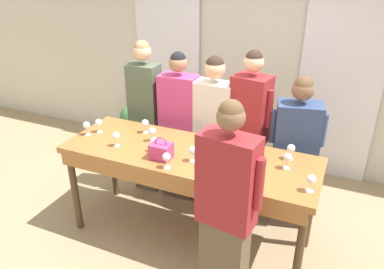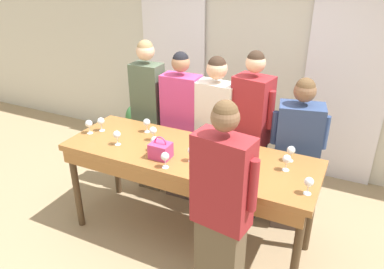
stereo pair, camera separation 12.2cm
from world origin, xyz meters
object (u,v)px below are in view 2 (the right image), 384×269
Objects in this scene: wine_glass_front_right at (117,135)px; guest_olive_jacket at (149,115)px; handbag at (161,150)px; potted_plant at (135,123)px; wine_glass_front_left at (291,151)px; wine_glass_center_left at (101,122)px; wine_glass_back_mid at (192,151)px; tasting_bar at (187,162)px; host_pouring at (221,215)px; wine_glass_back_left at (153,131)px; guest_navy_coat at (296,156)px; wine_bottle at (236,155)px; wine_glass_front_mid at (89,124)px; wine_glass_center_mid at (287,160)px; wine_glass_by_bottle at (147,123)px; guest_cream_sweater at (215,134)px; wine_glass_near_host at (309,182)px; wine_glass_back_right at (155,141)px; guest_pink_top at (182,127)px; guest_striped_shirt at (250,137)px; wine_glass_center_right at (165,157)px.

guest_olive_jacket reaches higher than wine_glass_front_right.
handbag reaches higher than potted_plant.
wine_glass_front_left is 1.00× the size of wine_glass_center_left.
wine_glass_front_right is at bearing -178.30° from wine_glass_back_mid.
tasting_bar is 1.31× the size of host_pouring.
handbag is 0.29m from wine_glass_back_mid.
potted_plant is at bearing 130.18° from wine_glass_back_left.
guest_navy_coat is (1.58, 0.82, -0.26)m from wine_glass_front_right.
wine_glass_back_mid is 0.08× the size of host_pouring.
wine_bottle is 2.17× the size of wine_glass_front_mid.
guest_olive_jacket is at bearing 125.72° from wine_glass_back_left.
wine_glass_center_mid is 1.49m from wine_glass_by_bottle.
wine_glass_front_mid and wine_glass_center_mid have the same top height.
wine_bottle is at bearing -28.04° from guest_olive_jacket.
guest_cream_sweater reaches higher than wine_glass_center_left.
guest_olive_jacket is at bearing 100.65° from wine_glass_front_right.
wine_glass_near_host is 2.16m from guest_olive_jacket.
tasting_bar is 0.37m from wine_glass_back_right.
wine_glass_by_bottle is at bearing 134.56° from handbag.
guest_pink_top reaches higher than guest_cream_sweater.
guest_cream_sweater is (-0.10, 0.79, -0.19)m from wine_glass_back_mid.
wine_glass_center_mid is (1.59, 0.24, -0.00)m from wine_glass_front_right.
wine_glass_center_mid is (1.08, 0.27, 0.03)m from handbag.
tasting_bar is at bearing -12.77° from wine_glass_back_left.
tasting_bar is 0.93m from wine_glass_center_mid.
wine_glass_center_left is (-0.34, 0.19, -0.00)m from wine_glass_front_right.
guest_pink_top is (-0.52, 0.79, -0.20)m from wine_glass_back_mid.
wine_glass_front_left is 0.24× the size of potted_plant.
wine_glass_back_right reaches higher than tasting_bar.
guest_pink_top reaches higher than wine_glass_by_bottle.
wine_glass_front_mid is 0.79m from guest_olive_jacket.
guest_cream_sweater reaches higher than wine_glass_center_mid.
wine_glass_back_left is at bearing -54.28° from guest_olive_jacket.
wine_glass_by_bottle is at bearing -155.75° from guest_striped_shirt.
wine_glass_back_right is at bearing -111.15° from guest_cream_sweater.
guest_olive_jacket is 1.00× the size of host_pouring.
wine_glass_near_host is at bearing 6.39° from wine_glass_center_right.
guest_pink_top is at bearing 109.71° from wine_glass_center_right.
wine_glass_back_mid is 0.09× the size of guest_navy_coat.
guest_pink_top is at bearing 127.22° from host_pouring.
wine_glass_back_right is (0.13, -0.18, 0.00)m from wine_glass_back_left.
guest_olive_jacket is (-1.98, 0.86, -0.13)m from wine_glass_near_host.
wine_glass_center_right and wine_glass_back_left have the same top height.
wine_glass_front_mid and wine_glass_by_bottle have the same top height.
host_pouring reaches higher than wine_glass_center_left.
handbag is 1.44× the size of wine_glass_by_bottle.
wine_glass_center_left is 0.24× the size of potted_plant.
wine_glass_center_mid is 1.00× the size of wine_glass_back_left.
guest_striped_shirt is 1.12× the size of guest_navy_coat.
handbag is at bearing -167.91° from wine_bottle.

